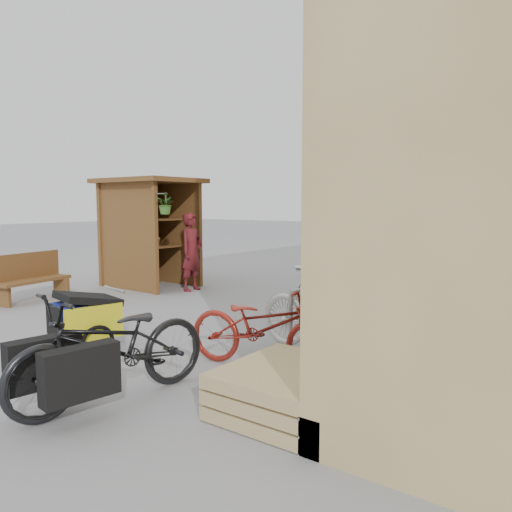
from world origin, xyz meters
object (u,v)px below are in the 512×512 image
Objects in this scene: bike_0 at (263,327)px; bike_3 at (367,293)px; bike_2 at (363,299)px; shopping_carts at (489,264)px; bench at (31,277)px; bike_1 at (321,311)px; cargo_bike at (111,348)px; child_trailer at (85,317)px; bike_4 at (395,288)px; person_kiosk at (192,252)px; bike_5 at (392,285)px; pallet_stack at (287,389)px; bike_7 at (415,274)px; bike_6 at (412,281)px; kiosk at (146,217)px.

bike_0 is 2.62m from bike_3.
bike_2 is at bearing 178.85° from bike_3.
bench is at bearing -135.39° from shopping_carts.
bench is at bearing 97.00° from bike_1.
cargo_bike is (5.26, -2.15, 0.06)m from bench.
shopping_carts is 6.25m from bike_1.
bike_4 reaches higher than child_trailer.
bike_0 is (4.19, -3.21, -0.35)m from person_kiosk.
shopping_carts is at bearing -8.45° from bike_2.
bench is at bearing 95.31° from bike_3.
child_trailer is 4.10m from bike_3.
bike_5 reaches higher than bench.
bike_1 is (0.25, 0.88, 0.06)m from bike_0.
bike_1 is (-0.62, 1.72, 0.33)m from pallet_stack.
pallet_stack is 6.82m from bench.
shopping_carts is 8.47m from child_trailer.
shopping_carts is at bearing -58.92° from person_kiosk.
cargo_bike reaches higher than child_trailer.
person_kiosk reaches higher than bike_2.
bike_7 is at bearing -74.86° from person_kiosk.
bike_0 reaches higher than child_trailer.
bike_4 is at bearing -160.62° from bike_7.
bike_0 is 0.91m from bike_1.
pallet_stack is 0.57× the size of cargo_bike.
child_trailer is 2.94m from bike_1.
bike_3 is at bearing 13.24° from bike_2.
shopping_carts is 1.24× the size of bike_6.
bike_6 reaches higher than pallet_stack.
bike_5 is 1.24m from bike_7.
bike_3 is at bearing 157.81° from bike_4.
bench is (-6.67, 1.35, 0.26)m from pallet_stack.
kiosk is at bearing 143.25° from child_trailer.
child_trailer is (3.64, -1.32, -0.03)m from bench.
bike_4 is 1.53m from bike_7.
bike_5 is at bearing 6.40° from kiosk.
bike_4 is at bearing 4.03° from bike_1.
child_trailer is at bearing 179.35° from pallet_stack.
child_trailer is (-3.04, 0.03, 0.23)m from pallet_stack.
shopping_carts is 3.79m from bike_4.
cargo_bike is 1.17× the size of bike_1.
bench is at bearing 173.14° from child_trailer.
child_trailer reaches higher than pallet_stack.
bike_1 is at bearing -124.18° from person_kiosk.
bike_4 is (0.78, 5.00, -0.04)m from cargo_bike.
person_kiosk is 0.96× the size of bike_2.
kiosk is 6.29m from bike_0.
person_kiosk is at bearing 141.36° from pallet_stack.
bike_6 is (2.27, 5.32, 0.01)m from child_trailer.
bench is 0.72× the size of cargo_bike.
child_trailer is 6.10m from bike_7.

